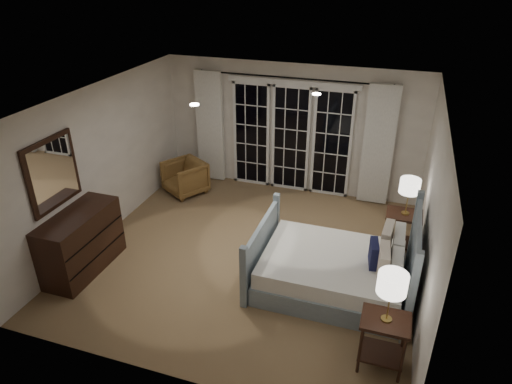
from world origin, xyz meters
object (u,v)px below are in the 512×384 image
(bed, at_px, (337,270))
(nightstand_left, at_px, (383,336))
(lamp_right, at_px, (410,186))
(armchair, at_px, (185,177))
(dresser, at_px, (81,242))
(lamp_left, at_px, (392,284))
(nightstand_right, at_px, (403,227))

(bed, distance_m, nightstand_left, 1.42)
(lamp_right, relative_size, armchair, 0.81)
(bed, relative_size, dresser, 1.60)
(lamp_right, bearing_deg, lamp_left, -92.53)
(nightstand_right, relative_size, lamp_left, 1.16)
(bed, bearing_deg, nightstand_right, 55.48)
(bed, relative_size, lamp_left, 3.47)
(nightstand_right, distance_m, lamp_right, 0.70)
(nightstand_right, bearing_deg, dresser, -156.79)
(lamp_right, distance_m, armchair, 4.30)
(lamp_right, relative_size, dresser, 0.44)
(lamp_left, distance_m, lamp_right, 2.42)
(bed, relative_size, armchair, 2.93)
(bed, relative_size, lamp_right, 3.63)
(lamp_right, height_order, armchair, lamp_right)
(lamp_right, distance_m, dresser, 4.91)
(lamp_right, xyz_separation_m, armchair, (-4.14, 0.82, -0.85))
(nightstand_right, distance_m, armchair, 4.22)
(bed, relative_size, nightstand_left, 3.07)
(nightstand_right, relative_size, armchair, 0.98)
(bed, height_order, nightstand_left, bed)
(lamp_right, xyz_separation_m, dresser, (-4.47, -1.92, -0.71))
(dresser, bearing_deg, lamp_right, 23.21)
(bed, bearing_deg, lamp_right, 55.48)
(lamp_left, height_order, dresser, lamp_left)
(nightstand_right, bearing_deg, lamp_right, -90.00)
(nightstand_left, xyz_separation_m, nightstand_right, (0.11, 2.41, 0.01))
(nightstand_left, distance_m, armchair, 5.17)
(armchair, distance_m, dresser, 2.76)
(bed, relative_size, nightstand_right, 2.98)
(nightstand_right, bearing_deg, nightstand_left, -92.53)
(lamp_right, bearing_deg, bed, -124.52)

